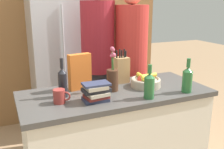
# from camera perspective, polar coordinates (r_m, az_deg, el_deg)

# --- Properties ---
(kitchen_island) EXTENTS (1.53, 0.66, 0.90)m
(kitchen_island) POSITION_cam_1_polar(r_m,az_deg,el_deg) (2.30, 0.84, -14.25)
(kitchen_island) COLOR silver
(kitchen_island) RESTS_ON ground_plane
(back_wall_wood) EXTENTS (2.73, 0.12, 2.60)m
(back_wall_wood) POSITION_cam_1_polar(r_m,az_deg,el_deg) (3.65, -10.57, 10.68)
(back_wall_wood) COLOR olive
(back_wall_wood) RESTS_ON ground_plane
(refrigerator) EXTENTS (0.76, 0.62, 1.91)m
(refrigerator) POSITION_cam_1_polar(r_m,az_deg,el_deg) (3.32, -10.66, 4.14)
(refrigerator) COLOR #B7B7BC
(refrigerator) RESTS_ON ground_plane
(fruit_bowl) EXTENTS (0.25, 0.25, 0.11)m
(fruit_bowl) POSITION_cam_1_polar(r_m,az_deg,el_deg) (2.23, 7.29, -1.48)
(fruit_bowl) COLOR tan
(fruit_bowl) RESTS_ON kitchen_island
(knife_block) EXTENTS (0.12, 0.10, 0.30)m
(knife_block) POSITION_cam_1_polar(r_m,az_deg,el_deg) (2.32, 2.04, 1.08)
(knife_block) COLOR tan
(knife_block) RESTS_ON kitchen_island
(flower_vase) EXTENTS (0.09, 0.09, 0.36)m
(flower_vase) POSITION_cam_1_polar(r_m,az_deg,el_deg) (2.10, 0.11, -0.70)
(flower_vase) COLOR #4C2D1E
(flower_vase) RESTS_ON kitchen_island
(cereal_box) EXTENTS (0.19, 0.09, 0.29)m
(cereal_box) POSITION_cam_1_polar(r_m,az_deg,el_deg) (2.15, -7.04, 0.60)
(cereal_box) COLOR orange
(cereal_box) RESTS_ON kitchen_island
(coffee_mug) EXTENTS (0.12, 0.09, 0.10)m
(coffee_mug) POSITION_cam_1_polar(r_m,az_deg,el_deg) (1.90, -11.33, -4.66)
(coffee_mug) COLOR #99332D
(coffee_mug) RESTS_ON kitchen_island
(book_stack) EXTENTS (0.20, 0.16, 0.14)m
(book_stack) POSITION_cam_1_polar(r_m,az_deg,el_deg) (1.90, -3.49, -3.83)
(book_stack) COLOR #2D334C
(book_stack) RESTS_ON kitchen_island
(bottle_oil) EXTENTS (0.08, 0.08, 0.27)m
(bottle_oil) POSITION_cam_1_polar(r_m,az_deg,el_deg) (2.15, 16.07, -0.95)
(bottle_oil) COLOR #286633
(bottle_oil) RESTS_ON kitchen_island
(bottle_vinegar) EXTENTS (0.08, 0.08, 0.26)m
(bottle_vinegar) POSITION_cam_1_polar(r_m,az_deg,el_deg) (1.96, 8.11, -2.31)
(bottle_vinegar) COLOR #286633
(bottle_vinegar) RESTS_ON kitchen_island
(bottle_wine) EXTENTS (0.07, 0.07, 0.30)m
(bottle_wine) POSITION_cam_1_polar(r_m,az_deg,el_deg) (2.00, -10.70, -1.57)
(bottle_wine) COLOR black
(bottle_wine) RESTS_ON kitchen_island
(person_at_sink) EXTENTS (0.35, 0.35, 1.82)m
(person_at_sink) POSITION_cam_1_polar(r_m,az_deg,el_deg) (2.79, -3.04, 3.83)
(person_at_sink) COLOR #383842
(person_at_sink) RESTS_ON ground_plane
(person_in_blue) EXTENTS (0.34, 0.34, 1.77)m
(person_in_blue) POSITION_cam_1_polar(r_m,az_deg,el_deg) (2.81, 4.15, 3.30)
(person_in_blue) COLOR #383842
(person_in_blue) RESTS_ON ground_plane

